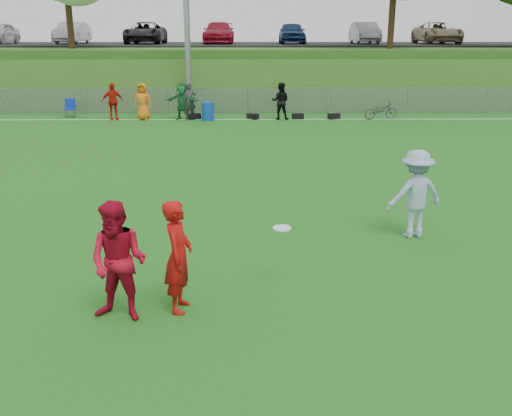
{
  "coord_description": "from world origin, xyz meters",
  "views": [
    {
      "loc": [
        0.05,
        -8.74,
        4.01
      ],
      "look_at": [
        0.17,
        0.5,
        1.12
      ],
      "focal_mm": 40.0,
      "sensor_mm": 36.0,
      "label": 1
    }
  ],
  "objects_px": {
    "player_red_left": "(178,256)",
    "player_red_center": "(119,262)",
    "player_blue": "(415,194)",
    "frisbee": "(282,228)",
    "bicycle": "(381,110)",
    "recycling_bin": "(208,111)"
  },
  "relations": [
    {
      "from": "player_red_left",
      "to": "bicycle",
      "type": "distance_m",
      "value": 20.33
    },
    {
      "from": "player_red_center",
      "to": "bicycle",
      "type": "height_order",
      "value": "player_red_center"
    },
    {
      "from": "player_blue",
      "to": "recycling_bin",
      "type": "bearing_deg",
      "value": -84.55
    },
    {
      "from": "player_red_center",
      "to": "recycling_bin",
      "type": "relative_size",
      "value": 2.1
    },
    {
      "from": "player_red_left",
      "to": "recycling_bin",
      "type": "relative_size",
      "value": 2.02
    },
    {
      "from": "player_blue",
      "to": "frisbee",
      "type": "distance_m",
      "value": 3.59
    },
    {
      "from": "player_red_left",
      "to": "player_red_center",
      "type": "xyz_separation_m",
      "value": [
        -0.81,
        -0.28,
        0.03
      ]
    },
    {
      "from": "recycling_bin",
      "to": "bicycle",
      "type": "xyz_separation_m",
      "value": [
        8.08,
        0.26,
        -0.0
      ]
    },
    {
      "from": "frisbee",
      "to": "bicycle",
      "type": "bearing_deg",
      "value": 72.72
    },
    {
      "from": "player_red_left",
      "to": "player_red_center",
      "type": "height_order",
      "value": "player_red_center"
    },
    {
      "from": "player_blue",
      "to": "frisbee",
      "type": "xyz_separation_m",
      "value": [
        -2.79,
        -2.26,
        0.09
      ]
    },
    {
      "from": "player_red_center",
      "to": "bicycle",
      "type": "bearing_deg",
      "value": 80.61
    },
    {
      "from": "player_red_center",
      "to": "player_blue",
      "type": "relative_size",
      "value": 0.99
    },
    {
      "from": "player_red_center",
      "to": "recycling_bin",
      "type": "height_order",
      "value": "player_red_center"
    },
    {
      "from": "player_blue",
      "to": "bicycle",
      "type": "height_order",
      "value": "player_blue"
    },
    {
      "from": "player_red_center",
      "to": "bicycle",
      "type": "relative_size",
      "value": 1.1
    },
    {
      "from": "player_red_left",
      "to": "frisbee",
      "type": "height_order",
      "value": "player_red_left"
    },
    {
      "from": "player_red_center",
      "to": "player_blue",
      "type": "bearing_deg",
      "value": 46.56
    },
    {
      "from": "bicycle",
      "to": "player_red_left",
      "type": "bearing_deg",
      "value": 148.28
    },
    {
      "from": "player_blue",
      "to": "recycling_bin",
      "type": "distance_m",
      "value": 16.48
    },
    {
      "from": "frisbee",
      "to": "recycling_bin",
      "type": "relative_size",
      "value": 0.35
    },
    {
      "from": "player_red_left",
      "to": "player_red_center",
      "type": "distance_m",
      "value": 0.86
    }
  ]
}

